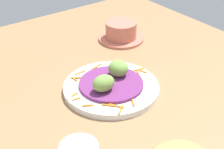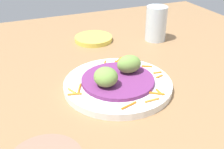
# 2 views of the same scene
# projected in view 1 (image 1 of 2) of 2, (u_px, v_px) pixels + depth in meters

# --- Properties ---
(table_surface) EXTENTS (1.10, 1.10, 0.02)m
(table_surface) POSITION_uv_depth(u_px,v_px,m) (101.00, 103.00, 0.80)
(table_surface) COLOR #936D47
(table_surface) RESTS_ON ground
(main_plate) EXTENTS (0.24, 0.24, 0.02)m
(main_plate) POSITION_uv_depth(u_px,v_px,m) (111.00, 88.00, 0.83)
(main_plate) COLOR white
(main_plate) RESTS_ON table_surface
(cabbage_bed) EXTENTS (0.16, 0.16, 0.01)m
(cabbage_bed) POSITION_uv_depth(u_px,v_px,m) (111.00, 84.00, 0.82)
(cabbage_bed) COLOR #702D6B
(cabbage_bed) RESTS_ON main_plate
(carrot_garnish) EXTENTS (0.20, 0.22, 0.00)m
(carrot_garnish) POSITION_uv_depth(u_px,v_px,m) (107.00, 86.00, 0.82)
(carrot_garnish) COLOR orange
(carrot_garnish) RESTS_ON main_plate
(guac_scoop_left) EXTENTS (0.07, 0.07, 0.04)m
(guac_scoop_left) POSITION_uv_depth(u_px,v_px,m) (118.00, 68.00, 0.84)
(guac_scoop_left) COLOR #759E47
(guac_scoop_left) RESTS_ON cabbage_bed
(guac_scoop_center) EXTENTS (0.04, 0.06, 0.04)m
(guac_scoop_center) POSITION_uv_depth(u_px,v_px,m) (103.00, 83.00, 0.78)
(guac_scoop_center) COLOR #759E47
(guac_scoop_center) RESTS_ON cabbage_bed
(terracotta_bowl) EXTENTS (0.14, 0.14, 0.06)m
(terracotta_bowl) POSITION_uv_depth(u_px,v_px,m) (121.00, 32.00, 1.06)
(terracotta_bowl) COLOR #C66B56
(terracotta_bowl) RESTS_ON table_surface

